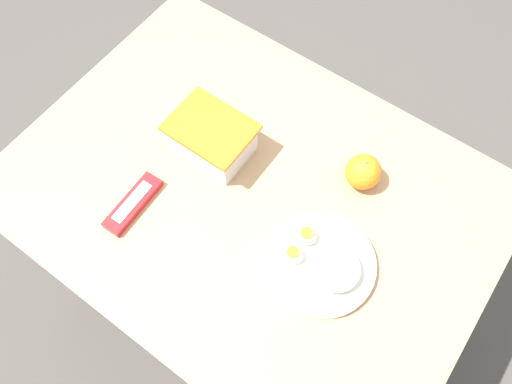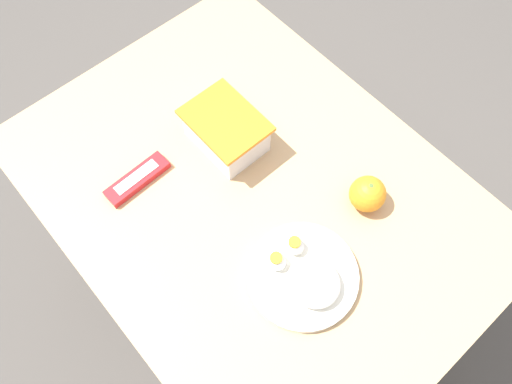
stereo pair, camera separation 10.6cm
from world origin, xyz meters
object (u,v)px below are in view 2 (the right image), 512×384
Objects in this scene: rice_plate at (304,276)px; orange_fruit at (368,194)px; food_container at (226,132)px; candy_bar at (137,179)px.

orange_fruit is at bearing 99.60° from rice_plate.
rice_plate is at bearing -14.84° from food_container.
orange_fruit is 0.35× the size of rice_plate.
orange_fruit is 0.51× the size of candy_bar.
food_container is 0.34m from orange_fruit.
food_container is at bearing 76.25° from candy_bar.
orange_fruit is at bearing 21.56° from food_container.
rice_plate is (0.04, -0.22, -0.02)m from orange_fruit.
food_container is 0.36m from rice_plate.
candy_bar is at bearing -137.28° from orange_fruit.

